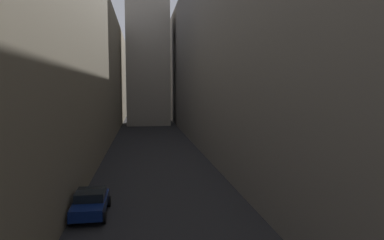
{
  "coord_description": "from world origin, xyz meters",
  "views": [
    {
      "loc": [
        -1.33,
        6.63,
        7.44
      ],
      "look_at": [
        0.0,
        15.64,
        6.61
      ],
      "focal_mm": 31.76,
      "sensor_mm": 36.0,
      "label": 1
    }
  ],
  "objects": [
    {
      "name": "building_block_right",
      "position": [
        10.54,
        50.0,
        11.87
      ],
      "size": [
        10.09,
        108.0,
        23.75
      ],
      "primitive_type": "cube",
      "color": "slate",
      "rests_on": "ground"
    },
    {
      "name": "building_block_left",
      "position": [
        -12.98,
        50.0,
        9.98
      ],
      "size": [
        14.95,
        108.0,
        19.97
      ],
      "primitive_type": "cube",
      "color": "gray",
      "rests_on": "ground"
    },
    {
      "name": "ground_plane",
      "position": [
        0.0,
        48.0,
        0.0
      ],
      "size": [
        264.0,
        264.0,
        0.0
      ],
      "primitive_type": "plane",
      "color": "#232326"
    },
    {
      "name": "parked_car_left_far",
      "position": [
        -4.4,
        26.75,
        0.77
      ],
      "size": [
        2.02,
        4.08,
        1.48
      ],
      "rotation": [
        0.0,
        0.0,
        1.57
      ],
      "color": "navy",
      "rests_on": "ground"
    }
  ]
}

